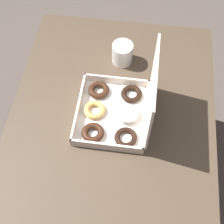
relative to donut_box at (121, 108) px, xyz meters
name	(u,v)px	position (x,y,z in m)	size (l,w,h in m)	color
ground_plane	(111,182)	(0.04, -0.04, -0.77)	(8.00, 8.00, 0.00)	#564C44
dining_table	(111,135)	(0.04, -0.04, -0.15)	(1.15, 0.82, 0.71)	#4C3D2D
donut_box	(121,108)	(0.00, 0.00, 0.00)	(0.31, 0.28, 0.31)	silver
coffee_mug	(122,53)	(-0.28, -0.03, -0.01)	(0.09, 0.09, 0.10)	white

